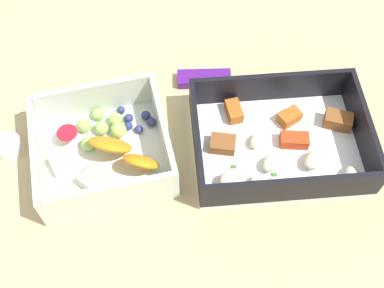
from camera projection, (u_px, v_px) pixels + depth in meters
table_surface at (203, 166)px, 58.80cm from camera, size 80.00×80.00×2.00cm
pasta_container at (279, 141)px, 57.60cm from camera, size 20.43×15.05×5.14cm
fruit_bowl at (105, 148)px, 56.64cm from camera, size 17.14×16.47×5.57cm
candy_bar at (204, 79)px, 63.77cm from camera, size 7.09×2.67×1.20cm
paper_cup_liner at (8, 146)px, 58.19cm from camera, size 3.42×3.42×1.50cm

